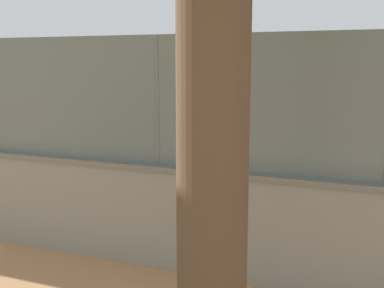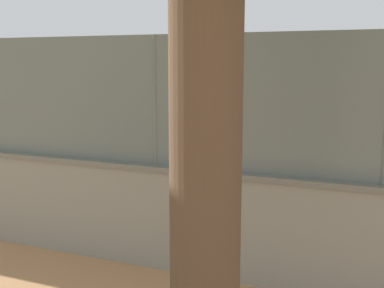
% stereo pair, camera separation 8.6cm
% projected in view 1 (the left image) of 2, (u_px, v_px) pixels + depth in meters
% --- Properties ---
extents(ground_plane, '(260.00, 260.00, 0.00)m').
position_uv_depth(ground_plane, '(259.00, 148.00, 17.78)').
color(ground_plane, tan).
extents(player_baseline_waiting, '(1.09, 0.85, 1.61)m').
position_uv_depth(player_baseline_waiting, '(166.00, 127.00, 16.44)').
color(player_baseline_waiting, black).
rests_on(player_baseline_waiting, ground_plane).
extents(player_at_service_line, '(0.70, 1.03, 1.56)m').
position_uv_depth(player_at_service_line, '(369.00, 142.00, 13.56)').
color(player_at_service_line, '#591919').
rests_on(player_at_service_line, ground_plane).
extents(sports_ball, '(0.07, 0.07, 0.07)m').
position_uv_depth(sports_ball, '(126.00, 116.00, 15.39)').
color(sports_ball, orange).
extents(spare_ball_by_wall, '(0.15, 0.15, 0.15)m').
position_uv_depth(spare_ball_by_wall, '(246.00, 258.00, 7.67)').
color(spare_ball_by_wall, yellow).
rests_on(spare_ball_by_wall, ground_plane).
extents(courtside_bench, '(1.61, 0.43, 0.87)m').
position_uv_depth(courtside_bench, '(46.00, 182.00, 10.84)').
color(courtside_bench, gray).
rests_on(courtside_bench, ground_plane).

